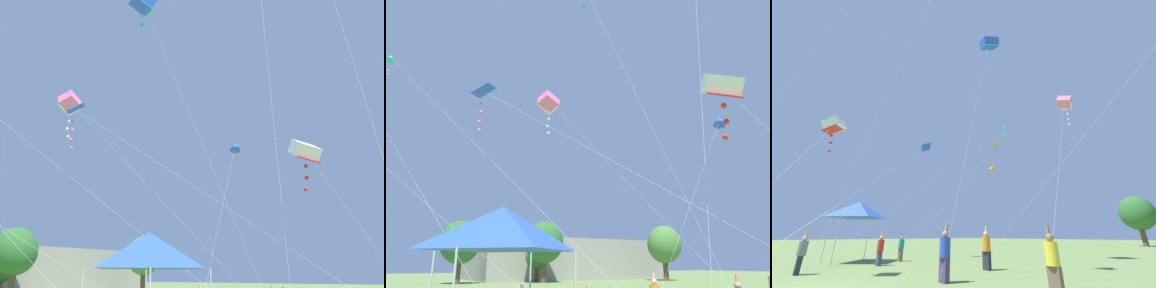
% 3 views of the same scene
% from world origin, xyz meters
% --- Properties ---
extents(tree_far_centre, '(5.29, 4.76, 7.98)m').
position_xyz_m(tree_far_centre, '(-0.54, 46.34, 5.16)').
color(tree_far_centre, brown).
rests_on(tree_far_centre, ground).
extents(festival_tent, '(3.12, 3.12, 3.92)m').
position_xyz_m(festival_tent, '(-8.65, 3.91, 3.36)').
color(festival_tent, '#B7B7BC').
rests_on(festival_tent, ground).
extents(person_yellow_shirt, '(0.40, 0.40, 1.96)m').
position_xyz_m(person_yellow_shirt, '(4.82, 5.87, 0.95)').
color(person_yellow_shirt, brown).
rests_on(person_yellow_shirt, ground).
extents(person_blue_shirt, '(0.43, 0.43, 2.10)m').
position_xyz_m(person_blue_shirt, '(1.00, 4.63, 1.02)').
color(person_blue_shirt, '#473860').
rests_on(person_blue_shirt, ground).
extents(person_red_shirt, '(0.38, 0.38, 1.87)m').
position_xyz_m(person_red_shirt, '(-5.58, 4.66, 0.91)').
color(person_red_shirt, '#473860').
rests_on(person_red_shirt, ground).
extents(person_orange_shirt, '(0.44, 0.44, 2.13)m').
position_xyz_m(person_orange_shirt, '(-0.10, 8.19, 1.03)').
color(person_orange_shirt, '#282833').
rests_on(person_orange_shirt, ground).
extents(person_teal_shirt, '(0.38, 0.38, 1.87)m').
position_xyz_m(person_teal_shirt, '(-6.93, 6.69, 0.90)').
color(person_teal_shirt, brown).
rests_on(person_teal_shirt, ground).
extents(person_grey_shirt, '(0.39, 0.39, 1.88)m').
position_xyz_m(person_grey_shirt, '(-4.85, 0.65, 0.91)').
color(person_grey_shirt, '#282833').
rests_on(person_grey_shirt, ground).
extents(kite_pink_box_0, '(4.77, 16.34, 16.81)m').
position_xyz_m(kite_pink_box_0, '(0.56, 21.65, 15.88)').
color(kite_pink_box_0, silver).
rests_on(kite_pink_box_0, ground).
extents(kite_blue_delta_1, '(10.10, 11.60, 9.97)m').
position_xyz_m(kite_blue_delta_1, '(-8.25, 8.84, 9.37)').
color(kite_blue_delta_1, silver).
rests_on(kite_blue_delta_1, ground).
extents(kite_orange_diamond_2, '(9.56, 22.19, 12.84)m').
position_xyz_m(kite_orange_diamond_2, '(-14.49, 25.63, 12.16)').
color(kite_orange_diamond_2, silver).
rests_on(kite_orange_diamond_2, ground).
extents(kite_orange_delta_4, '(7.70, 20.88, 17.32)m').
position_xyz_m(kite_orange_delta_4, '(-14.27, 26.87, 16.76)').
color(kite_orange_delta_4, silver).
rests_on(kite_orange_delta_4, ground).
extents(kite_blue_box_5, '(3.88, 8.22, 20.57)m').
position_xyz_m(kite_blue_box_5, '(-1.77, 11.50, 19.69)').
color(kite_blue_box_5, silver).
rests_on(kite_blue_box_5, ground).
extents(kite_white_box_6, '(5.59, 3.69, 7.67)m').
position_xyz_m(kite_white_box_6, '(-3.80, 0.46, 7.11)').
color(kite_white_box_6, silver).
rests_on(kite_white_box_6, ground).
extents(kite_cyan_diamond_8, '(7.67, 26.28, 19.74)m').
position_xyz_m(kite_cyan_diamond_8, '(-12.03, 26.57, 19.13)').
color(kite_cyan_diamond_8, silver).
rests_on(kite_cyan_diamond_8, ground).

